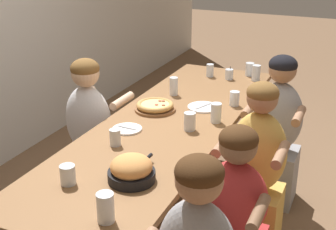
% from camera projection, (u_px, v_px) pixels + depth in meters
% --- Properties ---
extents(ground_plane, '(18.00, 18.00, 0.00)m').
position_uv_depth(ground_plane, '(168.00, 220.00, 3.44)').
color(ground_plane, brown).
rests_on(ground_plane, ground).
extents(dining_table, '(2.77, 0.82, 0.79)m').
position_uv_depth(dining_table, '(168.00, 132.00, 3.17)').
color(dining_table, brown).
rests_on(dining_table, ground).
extents(pizza_board_main, '(0.29, 0.29, 0.06)m').
position_uv_depth(pizza_board_main, '(155.00, 106.00, 3.33)').
color(pizza_board_main, brown).
rests_on(pizza_board_main, dining_table).
extents(skillet_bowl, '(0.36, 0.25, 0.14)m').
position_uv_depth(skillet_bowl, '(131.00, 170.00, 2.40)').
color(skillet_bowl, black).
rests_on(skillet_bowl, dining_table).
extents(empty_plate_a, '(0.23, 0.23, 0.02)m').
position_uv_depth(empty_plate_a, '(203.00, 107.00, 3.39)').
color(empty_plate_a, white).
rests_on(empty_plate_a, dining_table).
extents(empty_plate_b, '(0.19, 0.19, 0.02)m').
position_uv_depth(empty_plate_b, '(127.00, 129.00, 3.02)').
color(empty_plate_b, white).
rests_on(empty_plate_b, dining_table).
extents(cocktail_glass_blue, '(0.07, 0.07, 0.11)m').
position_uv_depth(cocktail_glass_blue, '(229.00, 75.00, 4.01)').
color(cocktail_glass_blue, silver).
rests_on(cocktail_glass_blue, dining_table).
extents(drinking_glass_a, '(0.06, 0.06, 0.14)m').
position_uv_depth(drinking_glass_a, '(174.00, 87.00, 3.63)').
color(drinking_glass_a, silver).
rests_on(drinking_glass_a, dining_table).
extents(drinking_glass_b, '(0.07, 0.07, 0.11)m').
position_uv_depth(drinking_glass_b, '(234.00, 99.00, 3.42)').
color(drinking_glass_b, silver).
rests_on(drinking_glass_b, dining_table).
extents(drinking_glass_c, '(0.08, 0.08, 0.14)m').
position_uv_depth(drinking_glass_c, '(106.00, 209.00, 2.06)').
color(drinking_glass_c, silver).
rests_on(drinking_glass_c, dining_table).
extents(drinking_glass_d, '(0.08, 0.08, 0.10)m').
position_uv_depth(drinking_glass_d, '(68.00, 176.00, 2.37)').
color(drinking_glass_d, silver).
rests_on(drinking_glass_d, dining_table).
extents(drinking_glass_e, '(0.08, 0.08, 0.11)m').
position_uv_depth(drinking_glass_e, '(250.00, 69.00, 4.11)').
color(drinking_glass_e, silver).
rests_on(drinking_glass_e, dining_table).
extents(drinking_glass_f, '(0.08, 0.08, 0.12)m').
position_uv_depth(drinking_glass_f, '(190.00, 123.00, 3.00)').
color(drinking_glass_f, silver).
rests_on(drinking_glass_f, dining_table).
extents(drinking_glass_g, '(0.07, 0.07, 0.10)m').
position_uv_depth(drinking_glass_g, '(115.00, 137.00, 2.79)').
color(drinking_glass_g, silver).
rests_on(drinking_glass_g, dining_table).
extents(drinking_glass_h, '(0.07, 0.07, 0.14)m').
position_uv_depth(drinking_glass_h, '(256.00, 74.00, 3.97)').
color(drinking_glass_h, silver).
rests_on(drinking_glass_h, dining_table).
extents(drinking_glass_i, '(0.07, 0.07, 0.13)m').
position_uv_depth(drinking_glass_i, '(216.00, 114.00, 3.12)').
color(drinking_glass_i, silver).
rests_on(drinking_glass_i, dining_table).
extents(drinking_glass_j, '(0.06, 0.06, 0.11)m').
position_uv_depth(drinking_glass_j, '(210.00, 71.00, 4.08)').
color(drinking_glass_j, silver).
rests_on(drinking_glass_j, dining_table).
extents(diner_near_midleft, '(0.51, 0.40, 1.08)m').
position_uv_depth(diner_near_midleft, '(233.00, 224.00, 2.55)').
color(diner_near_midleft, '#B22D2D').
rests_on(diner_near_midleft, ground).
extents(diner_far_center, '(0.51, 0.40, 1.16)m').
position_uv_depth(diner_far_center, '(90.00, 140.00, 3.47)').
color(diner_far_center, silver).
rests_on(diner_far_center, ground).
extents(diner_near_center, '(0.51, 0.40, 1.16)m').
position_uv_depth(diner_near_center, '(256.00, 176.00, 2.98)').
color(diner_near_center, gold).
rests_on(diner_near_center, ground).
extents(diner_near_midright, '(0.51, 0.40, 1.17)m').
position_uv_depth(diner_near_midright, '(276.00, 137.00, 3.51)').
color(diner_near_midright, '#99999E').
rests_on(diner_near_midright, ground).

